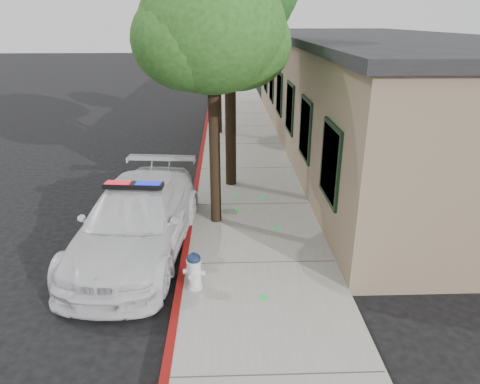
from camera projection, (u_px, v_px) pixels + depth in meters
name	position (u px, v px, depth m)	size (l,w,h in m)	color
ground	(181.00, 270.00, 8.82)	(120.00, 120.00, 0.00)	black
sidewalk	(250.00, 206.00, 11.62)	(3.20, 60.00, 0.15)	gray
red_curb	(193.00, 207.00, 11.57)	(0.14, 60.00, 0.16)	maroon
clapboard_building	(374.00, 93.00, 16.58)	(7.30, 20.89, 4.24)	#837056
police_car	(137.00, 220.00, 9.27)	(2.60, 5.35, 1.62)	silver
fire_hydrant	(194.00, 270.00, 7.87)	(0.42, 0.36, 0.72)	silver
street_tree_near	(212.00, 36.00, 9.04)	(3.39, 3.15, 5.76)	black
street_tree_far	(218.00, 44.00, 17.46)	(2.80, 2.57, 4.87)	black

